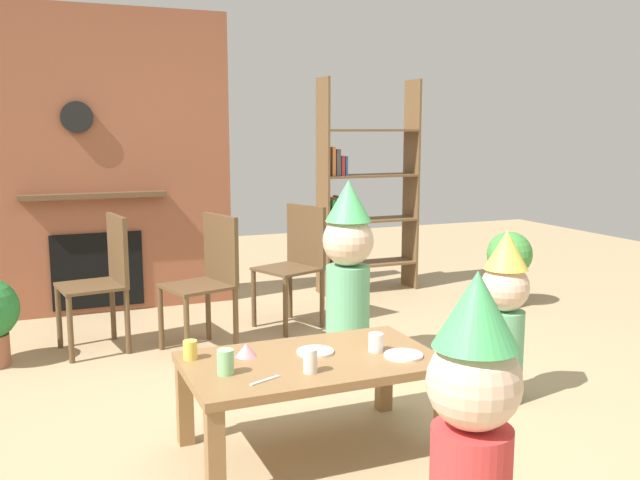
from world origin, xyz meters
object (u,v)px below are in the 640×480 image
(child_with_cone_hat, at_px, (472,430))
(paper_cup_near_right, at_px, (376,342))
(coffee_table, at_px, (312,372))
(child_in_pink, at_px, (504,312))
(bookshelf, at_px, (361,193))
(child_by_the_chairs, at_px, (348,267))
(paper_plate_front, at_px, (315,352))
(paper_cup_far_left, at_px, (225,362))
(dining_chair_middle, at_px, (209,274))
(dining_chair_left, at_px, (105,274))
(paper_cup_near_left, at_px, (190,350))
(paper_cup_center, at_px, (310,361))
(dining_chair_right, at_px, (297,258))
(paper_plate_rear, at_px, (403,355))
(potted_plant_tall, at_px, (509,263))
(birthday_cake_slice, at_px, (246,350))

(child_with_cone_hat, bearing_deg, paper_cup_near_right, -15.97)
(coffee_table, xyz_separation_m, child_in_pink, (1.17, 0.16, 0.12))
(bookshelf, height_order, child_by_the_chairs, bookshelf)
(child_with_cone_hat, height_order, child_in_pink, child_with_cone_hat)
(paper_plate_front, distance_m, child_with_cone_hat, 1.20)
(coffee_table, distance_m, paper_cup_far_left, 0.43)
(paper_cup_near_right, height_order, dining_chair_middle, dining_chair_middle)
(dining_chair_middle, bearing_deg, coffee_table, 75.91)
(dining_chair_left, distance_m, dining_chair_middle, 0.69)
(coffee_table, bearing_deg, paper_cup_far_left, -173.12)
(paper_cup_near_left, bearing_deg, child_in_pink, -1.33)
(paper_cup_near_left, bearing_deg, paper_cup_center, -40.18)
(paper_cup_near_left, xyz_separation_m, dining_chair_right, (1.18, 1.77, 0.03))
(child_with_cone_hat, bearing_deg, coffee_table, -0.00)
(paper_cup_far_left, distance_m, dining_chair_left, 1.99)
(bookshelf, relative_size, paper_cup_near_right, 22.17)
(coffee_table, height_order, dining_chair_left, dining_chair_left)
(paper_cup_near_right, xyz_separation_m, paper_plate_rear, (0.08, -0.11, -0.04))
(paper_cup_center, bearing_deg, paper_cup_near_left, 139.82)
(bookshelf, relative_size, child_with_cone_hat, 1.81)
(dining_chair_left, bearing_deg, dining_chair_middle, 149.38)
(paper_cup_near_left, xyz_separation_m, paper_cup_center, (0.44, -0.37, 0.01))
(paper_cup_far_left, relative_size, dining_chair_middle, 0.12)
(paper_cup_far_left, distance_m, paper_plate_front, 0.47)
(child_in_pink, bearing_deg, paper_plate_rear, 13.00)
(paper_plate_front, bearing_deg, paper_cup_near_left, 166.51)
(child_in_pink, xyz_separation_m, potted_plant_tall, (1.33, 1.68, -0.13))
(dining_chair_middle, bearing_deg, paper_cup_far_left, 62.19)
(birthday_cake_slice, xyz_separation_m, child_with_cone_hat, (0.34, -1.27, 0.09))
(paper_cup_near_right, xyz_separation_m, child_by_the_chairs, (0.36, 1.09, 0.13))
(bookshelf, distance_m, dining_chair_middle, 2.04)
(paper_cup_center, bearing_deg, potted_plant_tall, 37.92)
(paper_plate_rear, bearing_deg, bookshelf, 67.80)
(paper_cup_near_left, height_order, paper_plate_front, paper_cup_near_left)
(paper_cup_far_left, relative_size, dining_chair_right, 0.12)
(paper_cup_near_left, bearing_deg, paper_cup_far_left, -68.78)
(potted_plant_tall, bearing_deg, coffee_table, -143.69)
(dining_chair_right, bearing_deg, paper_cup_center, 49.53)
(dining_chair_left, bearing_deg, child_by_the_chairs, 139.82)
(paper_cup_near_left, height_order, birthday_cake_slice, paper_cup_near_left)
(bookshelf, relative_size, child_by_the_chairs, 1.65)
(dining_chair_right, bearing_deg, potted_plant_tall, 154.50)
(child_in_pink, bearing_deg, dining_chair_middle, -58.09)
(paper_plate_front, bearing_deg, child_with_cone_hat, -88.41)
(coffee_table, height_order, child_in_pink, child_in_pink)
(child_by_the_chairs, distance_m, dining_chair_middle, 0.95)
(paper_plate_rear, bearing_deg, birthday_cake_slice, 157.41)
(paper_cup_near_right, relative_size, dining_chair_left, 0.10)
(paper_plate_front, bearing_deg, bookshelf, 60.39)
(paper_cup_center, height_order, child_in_pink, child_in_pink)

